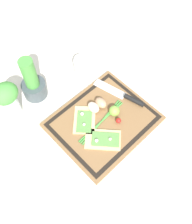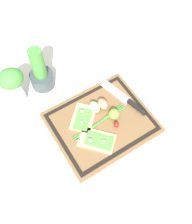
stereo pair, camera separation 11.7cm
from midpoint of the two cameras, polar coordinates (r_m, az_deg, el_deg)
The scene contains 13 objects.
ground_plane at distance 1.18m, azimuth 4.01°, elevation -2.76°, with size 6.00×6.00×0.00m, color silver.
cutting_board at distance 1.18m, azimuth 4.04°, elevation -2.56°, with size 0.44×0.37×0.02m.
pizza_slice_near at distance 1.12m, azimuth 3.26°, elevation -6.46°, with size 0.17×0.18×0.02m.
pizza_slice_far at distance 1.17m, azimuth 0.02°, elevation -1.57°, with size 0.17×0.16×0.02m.
knife at distance 1.22m, azimuth 10.23°, elevation 1.80°, with size 0.09×0.26×0.02m.
egg_brown at distance 1.19m, azimuth 4.29°, elevation 1.52°, with size 0.04×0.06×0.04m, color tan.
egg_pink at distance 1.18m, azimuth 2.51°, elevation 0.86°, with size 0.04×0.06×0.04m, color beige.
lime at distance 1.16m, azimuth 6.83°, elevation -0.69°, with size 0.05×0.05×0.05m, color #7FB742.
cherry_tomato_red at distance 1.15m, azimuth 7.33°, elevation -2.96°, with size 0.02×0.02×0.02m, color red.
scallion_bunch at distance 1.16m, azimuth 3.60°, elevation -2.49°, with size 0.27×0.05×0.01m.
herb_pot at distance 1.24m, azimuth -9.30°, elevation 7.98°, with size 0.11×0.11×0.23m.
sauce_jar at distance 1.30m, azimuth 1.88°, elevation 9.69°, with size 0.08×0.08×0.11m.
herb_glass at distance 1.18m, azimuth -14.97°, elevation 5.67°, with size 0.11×0.10×0.21m.
Camera 2 is at (-0.31, -0.44, 1.05)m, focal length 42.00 mm.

